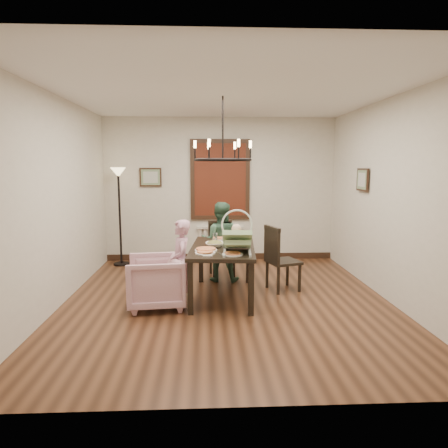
{
  "coord_description": "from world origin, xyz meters",
  "views": [
    {
      "loc": [
        -0.29,
        -5.36,
        1.87
      ],
      "look_at": [
        -0.03,
        0.23,
        1.05
      ],
      "focal_mm": 32.0,
      "sensor_mm": 36.0,
      "label": 1
    }
  ],
  "objects": [
    {
      "name": "room_shell",
      "position": [
        0.0,
        0.37,
        1.4
      ],
      "size": [
        4.51,
        5.0,
        2.81
      ],
      "color": "brown",
      "rests_on": "ground"
    },
    {
      "name": "dining_table",
      "position": [
        -0.05,
        0.18,
        0.65
      ],
      "size": [
        1.01,
        1.63,
        0.73
      ],
      "rotation": [
        0.0,
        0.0,
        -0.08
      ],
      "color": "black",
      "rests_on": "room_shell"
    },
    {
      "name": "chair_far",
      "position": [
        -0.01,
        1.29,
        0.47
      ],
      "size": [
        0.47,
        0.47,
        0.94
      ],
      "primitive_type": null,
      "rotation": [
        0.0,
        0.0,
        0.15
      ],
      "color": "black",
      "rests_on": "room_shell"
    },
    {
      "name": "chair_right",
      "position": [
        0.88,
        0.45,
        0.5
      ],
      "size": [
        0.55,
        0.55,
        0.99
      ],
      "primitive_type": null,
      "rotation": [
        0.0,
        0.0,
        1.89
      ],
      "color": "black",
      "rests_on": "room_shell"
    },
    {
      "name": "armchair",
      "position": [
        -0.96,
        -0.19,
        0.34
      ],
      "size": [
        0.84,
        0.82,
        0.69
      ],
      "primitive_type": "imported",
      "rotation": [
        0.0,
        0.0,
        -1.46
      ],
      "color": "#E0ABC4",
      "rests_on": "room_shell"
    },
    {
      "name": "elderly_woman",
      "position": [
        -0.62,
        -0.18,
        0.48
      ],
      "size": [
        0.27,
        0.38,
        0.97
      ],
      "primitive_type": "imported",
      "rotation": [
        0.0,
        0.0,
        -1.45
      ],
      "color": "#C78CA4",
      "rests_on": "room_shell"
    },
    {
      "name": "seated_man",
      "position": [
        -0.06,
        1.0,
        0.54
      ],
      "size": [
        0.57,
        0.48,
        1.07
      ],
      "primitive_type": "imported",
      "rotation": [
        0.0,
        0.0,
        3.0
      ],
      "color": "#335740",
      "rests_on": "room_shell"
    },
    {
      "name": "baby_bouncer",
      "position": [
        0.12,
        -0.25,
        0.93
      ],
      "size": [
        0.48,
        0.63,
        0.39
      ],
      "primitive_type": null,
      "rotation": [
        0.0,
        0.0,
        -0.08
      ],
      "color": "#9FCB8C",
      "rests_on": "dining_table"
    },
    {
      "name": "salad_bowl",
      "position": [
        -0.16,
        0.17,
        0.77
      ],
      "size": [
        0.32,
        0.32,
        0.08
      ],
      "primitive_type": "imported",
      "color": "white",
      "rests_on": "dining_table"
    },
    {
      "name": "pizza_platter",
      "position": [
        -0.29,
        -0.11,
        0.75
      ],
      "size": [
        0.3,
        0.3,
        0.04
      ],
      "primitive_type": "cylinder",
      "color": "tan",
      "rests_on": "dining_table"
    },
    {
      "name": "drinking_glass",
      "position": [
        0.05,
        0.34,
        0.8
      ],
      "size": [
        0.07,
        0.07,
        0.14
      ],
      "primitive_type": "cylinder",
      "color": "silver",
      "rests_on": "dining_table"
    },
    {
      "name": "window_blinds",
      "position": [
        0.0,
        2.46,
        1.6
      ],
      "size": [
        1.0,
        0.03,
        1.4
      ],
      "primitive_type": "cube",
      "color": "#602513",
      "rests_on": "room_shell"
    },
    {
      "name": "radiator",
      "position": [
        0.0,
        2.48,
        0.35
      ],
      "size": [
        0.92,
        0.12,
        0.62
      ],
      "primitive_type": null,
      "color": "silver",
      "rests_on": "room_shell"
    },
    {
      "name": "picture_back",
      "position": [
        -1.35,
        2.47,
        1.65
      ],
      "size": [
        0.42,
        0.03,
        0.36
      ],
      "primitive_type": "cube",
      "color": "black",
      "rests_on": "room_shell"
    },
    {
      "name": "picture_right",
      "position": [
        2.21,
        0.9,
        1.65
      ],
      "size": [
        0.03,
        0.42,
        0.36
      ],
      "primitive_type": "cube",
      "rotation": [
        0.0,
        0.0,
        1.57
      ],
      "color": "black",
      "rests_on": "room_shell"
    },
    {
      "name": "floor_lamp",
      "position": [
        -1.9,
        2.15,
        0.9
      ],
      "size": [
        0.3,
        0.3,
        1.8
      ],
      "primitive_type": null,
      "color": "black",
      "rests_on": "room_shell"
    },
    {
      "name": "chandelier",
      "position": [
        -0.05,
        0.18,
        1.95
      ],
      "size": [
        0.8,
        0.8,
        0.04
      ],
      "primitive_type": "torus",
      "color": "black",
      "rests_on": "room_shell"
    }
  ]
}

